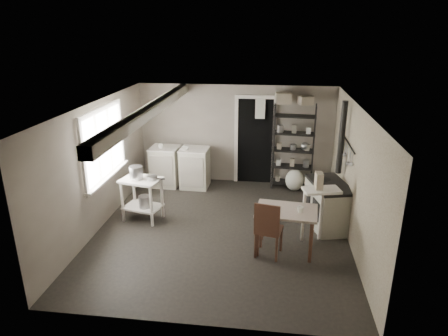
# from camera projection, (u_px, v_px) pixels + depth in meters

# --- Properties ---
(floor) EXTENTS (5.00, 5.00, 0.00)m
(floor) POSITION_uv_depth(u_px,v_px,m) (222.00, 230.00, 7.34)
(floor) COLOR black
(floor) RESTS_ON ground
(ceiling) EXTENTS (5.00, 5.00, 0.00)m
(ceiling) POSITION_uv_depth(u_px,v_px,m) (222.00, 105.00, 6.57)
(ceiling) COLOR beige
(ceiling) RESTS_ON wall_back
(wall_back) EXTENTS (4.50, 0.02, 2.30)m
(wall_back) POSITION_uv_depth(u_px,v_px,m) (236.00, 135.00, 9.29)
(wall_back) COLOR #9F9587
(wall_back) RESTS_ON ground
(wall_front) EXTENTS (4.50, 0.02, 2.30)m
(wall_front) POSITION_uv_depth(u_px,v_px,m) (194.00, 244.00, 4.62)
(wall_front) COLOR #9F9587
(wall_front) RESTS_ON ground
(wall_left) EXTENTS (0.02, 5.00, 2.30)m
(wall_left) POSITION_uv_depth(u_px,v_px,m) (99.00, 166.00, 7.22)
(wall_left) COLOR #9F9587
(wall_left) RESTS_ON ground
(wall_right) EXTENTS (0.02, 5.00, 2.30)m
(wall_right) POSITION_uv_depth(u_px,v_px,m) (355.00, 177.00, 6.69)
(wall_right) COLOR #9F9587
(wall_right) RESTS_ON ground
(window) EXTENTS (0.12, 1.76, 1.28)m
(window) POSITION_uv_depth(u_px,v_px,m) (103.00, 144.00, 7.28)
(window) COLOR white
(window) RESTS_ON wall_left
(doorway) EXTENTS (0.96, 0.10, 2.08)m
(doorway) POSITION_uv_depth(u_px,v_px,m) (255.00, 142.00, 9.26)
(doorway) COLOR white
(doorway) RESTS_ON ground
(ceiling_beam) EXTENTS (0.18, 5.00, 0.18)m
(ceiling_beam) POSITION_uv_depth(u_px,v_px,m) (151.00, 110.00, 6.74)
(ceiling_beam) COLOR white
(ceiling_beam) RESTS_ON ceiling
(wallpaper_panel) EXTENTS (0.01, 5.00, 2.30)m
(wallpaper_panel) POSITION_uv_depth(u_px,v_px,m) (354.00, 177.00, 6.69)
(wallpaper_panel) COLOR #BBB298
(wallpaper_panel) RESTS_ON wall_right
(utensil_rail) EXTENTS (0.06, 1.20, 0.44)m
(utensil_rail) POSITION_uv_depth(u_px,v_px,m) (348.00, 144.00, 7.12)
(utensil_rail) COLOR #B0AFB2
(utensil_rail) RESTS_ON wall_right
(prep_table) EXTENTS (0.82, 0.67, 0.83)m
(prep_table) POSITION_uv_depth(u_px,v_px,m) (142.00, 200.00, 7.62)
(prep_table) COLOR white
(prep_table) RESTS_ON ground
(stockpot) EXTENTS (0.27, 0.27, 0.27)m
(stockpot) POSITION_uv_depth(u_px,v_px,m) (136.00, 173.00, 7.45)
(stockpot) COLOR #B0AFB2
(stockpot) RESTS_ON prep_table
(saucepan) EXTENTS (0.20, 0.20, 0.11)m
(saucepan) POSITION_uv_depth(u_px,v_px,m) (152.00, 179.00, 7.44)
(saucepan) COLOR #B0AFB2
(saucepan) RESTS_ON prep_table
(bucket) EXTENTS (0.27, 0.27, 0.24)m
(bucket) POSITION_uv_depth(u_px,v_px,m) (145.00, 202.00, 7.57)
(bucket) COLOR #B0AFB2
(bucket) RESTS_ON prep_table
(base_cabinets) EXTENTS (1.42, 0.65, 0.92)m
(base_cabinets) POSITION_uv_depth(u_px,v_px,m) (180.00, 167.00, 9.22)
(base_cabinets) COLOR beige
(base_cabinets) RESTS_ON ground
(mixing_bowl) EXTENTS (0.27, 0.27, 0.06)m
(mixing_bowl) POSITION_uv_depth(u_px,v_px,m) (185.00, 148.00, 8.94)
(mixing_bowl) COLOR white
(mixing_bowl) RESTS_ON base_cabinets
(counter_cup) EXTENTS (0.16, 0.16, 0.10)m
(counter_cup) POSITION_uv_depth(u_px,v_px,m) (161.00, 146.00, 9.02)
(counter_cup) COLOR white
(counter_cup) RESTS_ON base_cabinets
(shelf_rack) EXTENTS (0.95, 0.43, 1.95)m
(shelf_rack) POSITION_uv_depth(u_px,v_px,m) (293.00, 148.00, 8.95)
(shelf_rack) COLOR black
(shelf_rack) RESTS_ON ground
(shelf_jar) EXTENTS (0.10, 0.10, 0.18)m
(shelf_jar) POSITION_uv_depth(u_px,v_px,m) (282.00, 129.00, 8.90)
(shelf_jar) COLOR white
(shelf_jar) RESTS_ON shelf_rack
(storage_box_a) EXTENTS (0.37, 0.33, 0.23)m
(storage_box_a) POSITION_uv_depth(u_px,v_px,m) (283.00, 100.00, 8.67)
(storage_box_a) COLOR beige
(storage_box_a) RESTS_ON shelf_rack
(storage_box_b) EXTENTS (0.35, 0.34, 0.18)m
(storage_box_b) POSITION_uv_depth(u_px,v_px,m) (305.00, 102.00, 8.55)
(storage_box_b) COLOR beige
(storage_box_b) RESTS_ON shelf_rack
(stove) EXTENTS (0.84, 1.19, 0.85)m
(stove) POSITION_uv_depth(u_px,v_px,m) (328.00, 204.00, 7.36)
(stove) COLOR beige
(stove) RESTS_ON ground
(stovepipe) EXTENTS (0.11, 0.11, 1.29)m
(stovepipe) POSITION_uv_depth(u_px,v_px,m) (342.00, 138.00, 7.35)
(stovepipe) COLOR black
(stovepipe) RESTS_ON stove
(side_ledge) EXTENTS (0.68, 0.47, 0.95)m
(side_ledge) POSITION_uv_depth(u_px,v_px,m) (319.00, 217.00, 6.87)
(side_ledge) COLOR white
(side_ledge) RESTS_ON ground
(oats_box) EXTENTS (0.13, 0.20, 0.28)m
(oats_box) POSITION_uv_depth(u_px,v_px,m) (318.00, 185.00, 6.70)
(oats_box) COLOR beige
(oats_box) RESTS_ON side_ledge
(work_table) EXTENTS (1.04, 0.78, 0.74)m
(work_table) POSITION_uv_depth(u_px,v_px,m) (285.00, 230.00, 6.55)
(work_table) COLOR beige
(work_table) RESTS_ON ground
(table_cup) EXTENTS (0.13, 0.13, 0.10)m
(table_cup) POSITION_uv_depth(u_px,v_px,m) (300.00, 208.00, 6.31)
(table_cup) COLOR white
(table_cup) RESTS_ON work_table
(chair) EXTENTS (0.48, 0.50, 0.97)m
(chair) POSITION_uv_depth(u_px,v_px,m) (269.00, 228.00, 6.39)
(chair) COLOR #502F22
(chair) RESTS_ON ground
(flour_sack) EXTENTS (0.46, 0.41, 0.50)m
(flour_sack) POSITION_uv_depth(u_px,v_px,m) (295.00, 180.00, 9.02)
(flour_sack) COLOR white
(flour_sack) RESTS_ON ground
(floor_crock) EXTENTS (0.14, 0.14, 0.14)m
(floor_crock) POSITION_uv_depth(u_px,v_px,m) (318.00, 228.00, 7.24)
(floor_crock) COLOR white
(floor_crock) RESTS_ON ground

